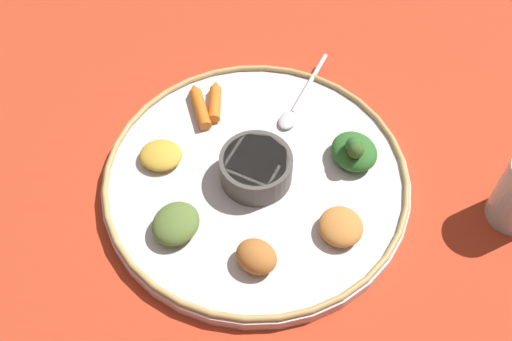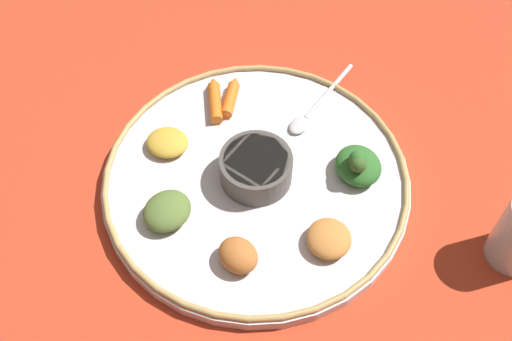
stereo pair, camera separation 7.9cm
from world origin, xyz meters
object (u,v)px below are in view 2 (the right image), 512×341
object	(u,v)px
spoon	(313,109)
carrot_near_spoon	(231,96)
center_bowl	(256,167)
greens_pile	(358,165)
carrot_outer	(215,99)

from	to	relation	value
spoon	carrot_near_spoon	size ratio (longest dim) A/B	2.36
center_bowl	carrot_near_spoon	world-z (taller)	center_bowl
greens_pile	center_bowl	bearing A→B (deg)	-118.87
center_bowl	spoon	size ratio (longest dim) A/B	0.62
spoon	greens_pile	world-z (taller)	greens_pile
center_bowl	greens_pile	xyz separation A→B (m)	(0.06, 0.12, -0.00)
greens_pile	carrot_outer	size ratio (longest dim) A/B	0.93
center_bowl	carrot_near_spoon	xyz separation A→B (m)	(-0.13, 0.04, -0.01)
carrot_near_spoon	spoon	bearing A→B (deg)	48.43
greens_pile	carrot_outer	distance (m)	0.23
center_bowl	greens_pile	distance (m)	0.13
center_bowl	carrot_outer	world-z (taller)	center_bowl
center_bowl	greens_pile	world-z (taller)	greens_pile
spoon	greens_pile	distance (m)	0.12
spoon	carrot_outer	distance (m)	0.14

